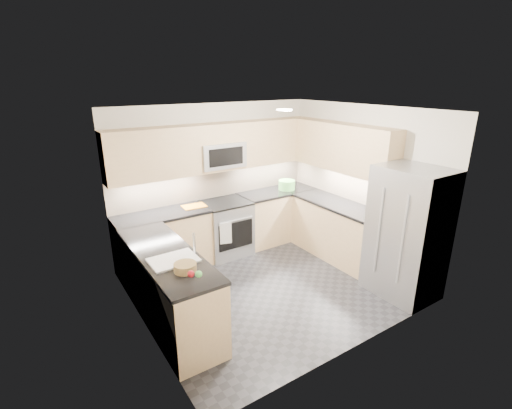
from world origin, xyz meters
name	(u,v)px	position (x,y,z in m)	size (l,w,h in m)	color
floor	(269,285)	(0.00, 0.00, 0.00)	(3.60, 3.20, 0.00)	#242429
ceiling	(271,110)	(0.00, 0.00, 2.50)	(3.60, 3.20, 0.02)	beige
wall_back	(215,179)	(0.00, 1.60, 1.25)	(3.60, 0.02, 2.50)	beige
wall_front	(362,247)	(0.00, -1.60, 1.25)	(3.60, 0.02, 2.50)	beige
wall_left	(137,234)	(-1.80, 0.00, 1.25)	(0.02, 3.20, 2.50)	beige
wall_right	(361,185)	(1.80, 0.00, 1.25)	(0.02, 3.20, 2.50)	beige
base_cab_back_left	(164,243)	(-1.09, 1.30, 0.45)	(1.42, 0.60, 0.90)	#DBB884
base_cab_back_right	(277,216)	(1.09, 1.30, 0.45)	(1.42, 0.60, 0.90)	#DBB884
base_cab_right	(338,231)	(1.50, 0.15, 0.45)	(0.60, 1.70, 0.90)	#DBB884
base_cab_peninsula	(169,289)	(-1.50, 0.00, 0.45)	(0.60, 2.00, 0.90)	#DBB884
countertop_back_left	(161,215)	(-1.09, 1.30, 0.92)	(1.42, 0.63, 0.04)	black
countertop_back_right	(277,192)	(1.09, 1.30, 0.92)	(1.42, 0.63, 0.04)	black
countertop_right	(340,205)	(1.50, 0.15, 0.92)	(0.63, 1.70, 0.04)	black
countertop_peninsula	(166,254)	(-1.50, 0.00, 0.92)	(0.63, 2.00, 0.04)	black
upper_cab_back	(219,147)	(0.00, 1.43, 1.83)	(3.60, 0.35, 0.75)	#DBB884
upper_cab_right	(344,147)	(1.62, 0.28, 1.83)	(0.35, 1.95, 0.75)	#DBB884
backsplash_back	(216,182)	(0.00, 1.60, 1.20)	(3.60, 0.01, 0.51)	tan
backsplash_right	(340,182)	(1.80, 0.45, 1.20)	(0.01, 2.30, 0.51)	tan
gas_range	(226,228)	(0.00, 1.28, 0.46)	(0.76, 0.65, 0.91)	#94979B
range_cooktop	(225,203)	(0.00, 1.28, 0.92)	(0.76, 0.65, 0.03)	black
oven_door_glass	(236,235)	(0.00, 0.95, 0.45)	(0.62, 0.02, 0.45)	black
oven_handle	(236,220)	(0.00, 0.93, 0.72)	(0.02, 0.02, 0.60)	#B2B5BA
microwave	(220,155)	(0.00, 1.40, 1.70)	(0.76, 0.40, 0.40)	#A8ABB0
microwave_door	(226,157)	(0.00, 1.20, 1.70)	(0.60, 0.01, 0.28)	black
refrigerator	(407,233)	(1.45, -1.15, 0.90)	(0.70, 0.90, 1.80)	gray
fridge_handle_left	(402,241)	(1.08, -1.33, 0.95)	(0.02, 0.02, 1.20)	#B2B5BA
fridge_handle_right	(379,231)	(1.08, -0.97, 0.95)	(0.02, 0.02, 1.20)	#B2B5BA
sink_basin	(174,266)	(-1.50, -0.25, 0.88)	(0.52, 0.38, 0.16)	white
faucet	(194,244)	(-1.24, -0.25, 1.08)	(0.03, 0.03, 0.28)	silver
utensil_bowl	(287,185)	(1.27, 1.26, 1.03)	(0.30, 0.30, 0.17)	#5FBB50
cutting_board	(194,206)	(-0.54, 1.32, 0.95)	(0.36, 0.25, 0.01)	orange
fruit_basket	(185,267)	(-1.48, -0.54, 0.98)	(0.24, 0.24, 0.09)	olive
fruit_apple	(191,274)	(-1.54, -0.82, 1.05)	(0.07, 0.07, 0.07)	maroon
fruit_pear	(199,274)	(-1.47, -0.86, 1.05)	(0.07, 0.07, 0.07)	#57C755
dish_towel_check	(226,233)	(-0.21, 0.91, 0.55)	(0.19, 0.02, 0.36)	white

